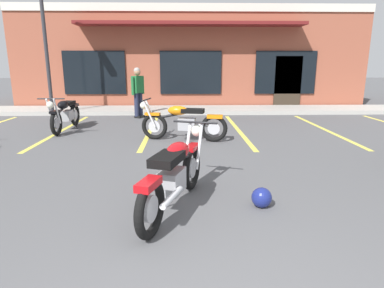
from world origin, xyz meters
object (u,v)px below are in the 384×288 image
at_px(person_in_black_shirt, 138,90).
at_px(helmet_on_pavement, 262,197).
at_px(motorcycle_blue_standard, 65,114).
at_px(motorcycle_foreground_classic, 175,174).
at_px(parking_lot_lamp_post, 42,25).
at_px(motorcycle_black_cruiser, 183,121).

xyz_separation_m(person_in_black_shirt, helmet_on_pavement, (2.51, -7.28, -0.82)).
bearing_deg(motorcycle_blue_standard, helmet_on_pavement, -50.48).
distance_m(person_in_black_shirt, helmet_on_pavement, 7.74).
distance_m(motorcycle_foreground_classic, parking_lot_lamp_post, 9.05).
xyz_separation_m(motorcycle_black_cruiser, helmet_on_pavement, (1.01, -3.79, -0.33)).
bearing_deg(helmet_on_pavement, motorcycle_blue_standard, 129.52).
distance_m(motorcycle_black_cruiser, helmet_on_pavement, 3.94).
bearing_deg(motorcycle_foreground_classic, parking_lot_lamp_post, 120.77).
relative_size(helmet_on_pavement, parking_lot_lamp_post, 0.06).
relative_size(motorcycle_blue_standard, helmet_on_pavement, 8.10).
distance_m(motorcycle_foreground_classic, motorcycle_blue_standard, 6.00).
bearing_deg(motorcycle_foreground_classic, motorcycle_black_cruiser, 88.62).
relative_size(person_in_black_shirt, helmet_on_pavement, 6.44).
height_order(motorcycle_foreground_classic, motorcycle_blue_standard, same).
bearing_deg(parking_lot_lamp_post, motorcycle_foreground_classic, -59.23).
bearing_deg(person_in_black_shirt, motorcycle_foreground_classic, -79.00).
bearing_deg(motorcycle_foreground_classic, helmet_on_pavement, 0.37).
xyz_separation_m(motorcycle_foreground_classic, person_in_black_shirt, (-1.42, 7.28, 0.49)).
relative_size(motorcycle_foreground_classic, parking_lot_lamp_post, 0.44).
bearing_deg(helmet_on_pavement, motorcycle_foreground_classic, -179.63).
relative_size(motorcycle_foreground_classic, person_in_black_shirt, 1.22).
height_order(motorcycle_foreground_classic, parking_lot_lamp_post, parking_lot_lamp_post).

